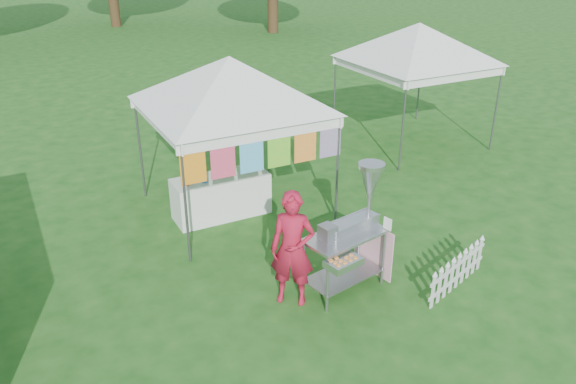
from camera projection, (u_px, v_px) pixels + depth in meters
ground at (329, 304)px, 8.27m from camera, size 120.00×120.00×0.00m
canopy_main at (229, 57)px, 9.80m from camera, size 4.24×4.24×3.45m
canopy_right at (420, 23)px, 13.33m from camera, size 4.24×4.24×3.45m
donut_cart at (356, 220)px, 8.24m from camera, size 1.41×1.18×1.93m
vendor at (292, 249)px, 7.98m from camera, size 0.76×0.73×1.76m
picket_fence at (458, 271)px, 8.53m from camera, size 1.54×0.54×0.56m
display_table at (221, 196)px, 10.67m from camera, size 1.80×0.70×0.81m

